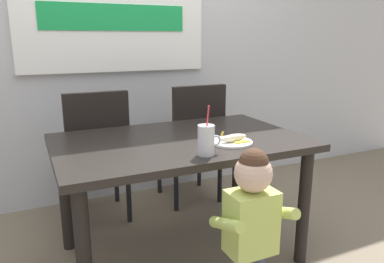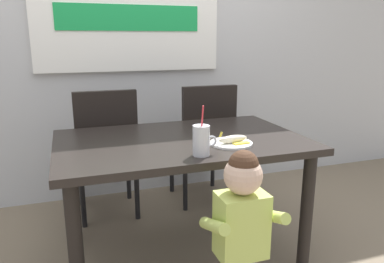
{
  "view_description": "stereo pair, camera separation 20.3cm",
  "coord_description": "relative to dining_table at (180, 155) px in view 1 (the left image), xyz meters",
  "views": [
    {
      "loc": [
        -0.79,
        -1.88,
        1.3
      ],
      "look_at": [
        0.03,
        -0.09,
        0.8
      ],
      "focal_mm": 34.59,
      "sensor_mm": 36.0,
      "label": 1
    },
    {
      "loc": [
        -0.6,
        -1.95,
        1.3
      ],
      "look_at": [
        0.03,
        -0.09,
        0.8
      ],
      "focal_mm": 34.59,
      "sensor_mm": 36.0,
      "label": 2
    }
  ],
  "objects": [
    {
      "name": "back_wall",
      "position": [
        -0.0,
        1.12,
        0.81
      ],
      "size": [
        6.4,
        0.17,
        2.9
      ],
      "color": "silver",
      "rests_on": "ground"
    },
    {
      "name": "peeled_banana",
      "position": [
        0.23,
        -0.22,
        0.13
      ],
      "size": [
        0.17,
        0.11,
        0.07
      ],
      "rotation": [
        0.0,
        0.0,
        0.09
      ],
      "color": "#F4EAC6",
      "rests_on": "snack_plate"
    },
    {
      "name": "milk_cup",
      "position": [
        -0.0,
        -0.33,
        0.17
      ],
      "size": [
        0.13,
        0.08,
        0.25
      ],
      "color": "silver",
      "rests_on": "dining_table"
    },
    {
      "name": "ground_plane",
      "position": [
        0.0,
        0.0,
        -0.64
      ],
      "size": [
        24.0,
        24.0,
        0.0
      ],
      "primitive_type": "plane",
      "color": "#7A6B56"
    },
    {
      "name": "dining_table",
      "position": [
        0.0,
        0.0,
        0.0
      ],
      "size": [
        1.4,
        0.89,
        0.74
      ],
      "color": "black",
      "rests_on": "ground"
    },
    {
      "name": "snack_plate",
      "position": [
        0.22,
        -0.2,
        0.11
      ],
      "size": [
        0.23,
        0.23,
        0.01
      ],
      "primitive_type": "cylinder",
      "color": "white",
      "rests_on": "dining_table"
    },
    {
      "name": "toddler_standing",
      "position": [
        0.09,
        -0.61,
        -0.11
      ],
      "size": [
        0.33,
        0.24,
        0.84
      ],
      "color": "#3F4760",
      "rests_on": "ground"
    },
    {
      "name": "dining_chair_right",
      "position": [
        0.39,
        0.67,
        -0.1
      ],
      "size": [
        0.44,
        0.44,
        0.96
      ],
      "rotation": [
        0.0,
        0.0,
        3.14
      ],
      "color": "black",
      "rests_on": "ground"
    },
    {
      "name": "dining_chair_left",
      "position": [
        -0.36,
        0.65,
        -0.1
      ],
      "size": [
        0.44,
        0.45,
        0.96
      ],
      "rotation": [
        0.0,
        0.0,
        3.14
      ],
      "color": "black",
      "rests_on": "ground"
    }
  ]
}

